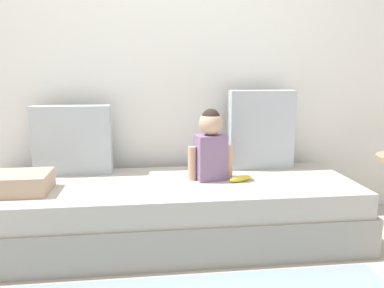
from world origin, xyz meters
The scene contains 8 objects.
ground_plane centered at (0.00, 0.00, 0.00)m, with size 12.00×12.00×0.00m, color #B2ADA3.
back_wall centered at (0.00, 0.54, 1.15)m, with size 5.64×0.10×2.31m, color white.
couch centered at (0.00, 0.00, 0.20)m, with size 2.44×0.82×0.41m.
throw_pillow_left centered at (-0.67, 0.31, 0.65)m, with size 0.53×0.16×0.48m, color #B2BCC6.
throw_pillow_right centered at (0.67, 0.31, 0.69)m, with size 0.47×0.16×0.57m, color #B2BCC6.
toddler centered at (0.26, 0.04, 0.64)m, with size 0.30×0.18×0.47m.
banana centered at (0.44, -0.04, 0.43)m, with size 0.17×0.04×0.04m, color yellow.
folded_blanket centered at (-0.94, -0.10, 0.46)m, with size 0.40×0.28×0.12m, color tan.
Camera 1 is at (-0.16, -2.37, 1.13)m, focal length 35.47 mm.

